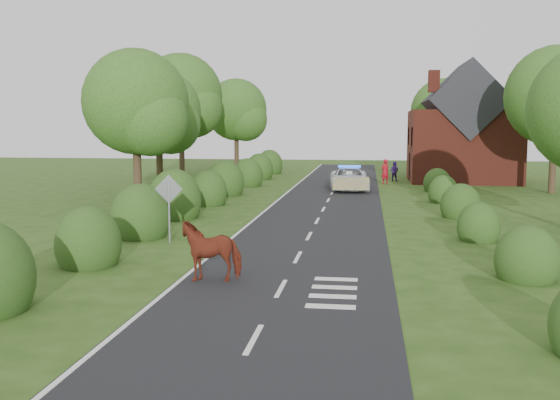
# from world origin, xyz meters

# --- Properties ---
(ground) EXTENTS (120.00, 120.00, 0.00)m
(ground) POSITION_xyz_m (0.00, 0.00, 0.00)
(ground) COLOR #264713
(road) EXTENTS (6.00, 70.00, 0.02)m
(road) POSITION_xyz_m (0.00, 15.00, 0.01)
(road) COLOR black
(road) RESTS_ON ground
(road_markings) EXTENTS (4.96, 70.00, 0.01)m
(road_markings) POSITION_xyz_m (-1.60, 12.93, 0.03)
(road_markings) COLOR white
(road_markings) RESTS_ON road
(hedgerow_left) EXTENTS (2.75, 50.41, 3.00)m
(hedgerow_left) POSITION_xyz_m (-6.51, 11.69, 0.75)
(hedgerow_left) COLOR #264217
(hedgerow_left) RESTS_ON ground
(hedgerow_right) EXTENTS (2.10, 45.78, 2.10)m
(hedgerow_right) POSITION_xyz_m (6.60, 11.21, 0.55)
(hedgerow_right) COLOR #264217
(hedgerow_right) RESTS_ON ground
(tree_left_a) EXTENTS (5.74, 5.60, 8.38)m
(tree_left_a) POSITION_xyz_m (-9.75, 11.86, 5.34)
(tree_left_a) COLOR #332316
(tree_left_a) RESTS_ON ground
(tree_left_b) EXTENTS (5.74, 5.60, 8.07)m
(tree_left_b) POSITION_xyz_m (-11.25, 19.86, 5.04)
(tree_left_b) COLOR #332316
(tree_left_b) RESTS_ON ground
(tree_left_c) EXTENTS (6.97, 6.80, 10.22)m
(tree_left_c) POSITION_xyz_m (-12.70, 29.83, 6.53)
(tree_left_c) COLOR #332316
(tree_left_c) RESTS_ON ground
(tree_left_d) EXTENTS (6.15, 6.00, 8.89)m
(tree_left_d) POSITION_xyz_m (-10.23, 39.85, 5.64)
(tree_left_d) COLOR #332316
(tree_left_d) RESTS_ON ground
(tree_right_c) EXTENTS (6.15, 6.00, 8.58)m
(tree_right_c) POSITION_xyz_m (9.27, 37.85, 5.34)
(tree_right_c) COLOR #332316
(tree_right_c) RESTS_ON ground
(road_sign) EXTENTS (1.06, 0.08, 2.53)m
(road_sign) POSITION_xyz_m (-5.00, 2.00, 1.65)
(road_sign) COLOR gray
(road_sign) RESTS_ON ground
(house) EXTENTS (8.00, 7.40, 9.17)m
(house) POSITION_xyz_m (9.49, 30.00, 3.79)
(house) COLOR maroon
(house) RESTS_ON ground
(cow) EXTENTS (2.17, 1.47, 1.41)m
(cow) POSITION_xyz_m (-2.09, -3.19, 0.70)
(cow) COLOR #5C1C14
(cow) RESTS_ON ground
(police_van) EXTENTS (2.87, 5.67, 1.67)m
(police_van) POSITION_xyz_m (1.02, 22.22, 0.76)
(police_van) COLOR white
(police_van) RESTS_ON ground
(pedestrian_red) EXTENTS (0.81, 0.75, 1.86)m
(pedestrian_red) POSITION_xyz_m (3.52, 26.84, 0.93)
(pedestrian_red) COLOR #AB0F1E
(pedestrian_red) RESTS_ON ground
(pedestrian_purple) EXTENTS (0.91, 0.83, 1.53)m
(pedestrian_purple) POSITION_xyz_m (4.32, 29.67, 0.76)
(pedestrian_purple) COLOR #30165E
(pedestrian_purple) RESTS_ON ground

